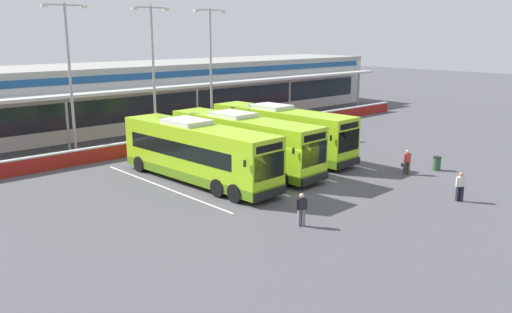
{
  "coord_description": "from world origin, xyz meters",
  "views": [
    {
      "loc": [
        -22.46,
        -19.65,
        8.92
      ],
      "look_at": [
        -1.47,
        3.0,
        1.6
      ],
      "focal_mm": 36.53,
      "sensor_mm": 36.0,
      "label": 1
    }
  ],
  "objects_px": {
    "coach_bus_left_centre": "(243,143)",
    "coach_bus_centre": "(280,133)",
    "pedestrian_in_dark_coat": "(301,208)",
    "lamp_post_west": "(70,71)",
    "coach_bus_leftmost": "(197,153)",
    "lamp_post_centre": "(153,68)",
    "pedestrian_with_handbag": "(407,161)",
    "pedestrian_child": "(460,186)",
    "lamp_post_east": "(211,65)",
    "litter_bin": "(437,163)"
  },
  "relations": [
    {
      "from": "coach_bus_left_centre",
      "to": "coach_bus_centre",
      "type": "distance_m",
      "value": 4.62
    },
    {
      "from": "pedestrian_in_dark_coat",
      "to": "lamp_post_west",
      "type": "height_order",
      "value": "lamp_post_west"
    },
    {
      "from": "coach_bus_leftmost",
      "to": "lamp_post_centre",
      "type": "height_order",
      "value": "lamp_post_centre"
    },
    {
      "from": "pedestrian_with_handbag",
      "to": "pedestrian_child",
      "type": "height_order",
      "value": "same"
    },
    {
      "from": "lamp_post_centre",
      "to": "lamp_post_east",
      "type": "xyz_separation_m",
      "value": [
        5.97,
        0.33,
        0.0
      ]
    },
    {
      "from": "pedestrian_in_dark_coat",
      "to": "pedestrian_child",
      "type": "bearing_deg",
      "value": -20.03
    },
    {
      "from": "pedestrian_with_handbag",
      "to": "lamp_post_west",
      "type": "relative_size",
      "value": 0.15
    },
    {
      "from": "lamp_post_centre",
      "to": "pedestrian_with_handbag",
      "type": "bearing_deg",
      "value": -68.72
    },
    {
      "from": "coach_bus_centre",
      "to": "coach_bus_leftmost",
      "type": "bearing_deg",
      "value": -171.57
    },
    {
      "from": "coach_bus_left_centre",
      "to": "pedestrian_child",
      "type": "distance_m",
      "value": 13.78
    },
    {
      "from": "coach_bus_left_centre",
      "to": "litter_bin",
      "type": "bearing_deg",
      "value": -43.69
    },
    {
      "from": "lamp_post_centre",
      "to": "pedestrian_in_dark_coat",
      "type": "bearing_deg",
      "value": -103.28
    },
    {
      "from": "coach_bus_leftmost",
      "to": "coach_bus_centre",
      "type": "relative_size",
      "value": 1.0
    },
    {
      "from": "lamp_post_centre",
      "to": "coach_bus_centre",
      "type": "bearing_deg",
      "value": -63.34
    },
    {
      "from": "coach_bus_leftmost",
      "to": "lamp_post_west",
      "type": "distance_m",
      "value": 12.54
    },
    {
      "from": "lamp_post_centre",
      "to": "litter_bin",
      "type": "height_order",
      "value": "lamp_post_centre"
    },
    {
      "from": "coach_bus_left_centre",
      "to": "pedestrian_with_handbag",
      "type": "xyz_separation_m",
      "value": [
        6.99,
        -8.1,
        -0.93
      ]
    },
    {
      "from": "pedestrian_in_dark_coat",
      "to": "lamp_post_west",
      "type": "xyz_separation_m",
      "value": [
        -1.7,
        20.88,
        5.42
      ]
    },
    {
      "from": "coach_bus_left_centre",
      "to": "coach_bus_centre",
      "type": "bearing_deg",
      "value": 12.01
    },
    {
      "from": "lamp_post_east",
      "to": "litter_bin",
      "type": "relative_size",
      "value": 11.83
    },
    {
      "from": "coach_bus_leftmost",
      "to": "lamp_post_east",
      "type": "relative_size",
      "value": 1.11
    },
    {
      "from": "coach_bus_leftmost",
      "to": "litter_bin",
      "type": "xyz_separation_m",
      "value": [
        13.33,
        -8.64,
        -1.32
      ]
    },
    {
      "from": "lamp_post_east",
      "to": "coach_bus_centre",
      "type": "bearing_deg",
      "value": -97.29
    },
    {
      "from": "coach_bus_centre",
      "to": "lamp_post_centre",
      "type": "bearing_deg",
      "value": 116.66
    },
    {
      "from": "pedestrian_in_dark_coat",
      "to": "pedestrian_child",
      "type": "distance_m",
      "value": 9.69
    },
    {
      "from": "coach_bus_centre",
      "to": "pedestrian_child",
      "type": "height_order",
      "value": "coach_bus_centre"
    },
    {
      "from": "pedestrian_in_dark_coat",
      "to": "pedestrian_with_handbag",
      "type": "bearing_deg",
      "value": 8.04
    },
    {
      "from": "pedestrian_in_dark_coat",
      "to": "lamp_post_west",
      "type": "distance_m",
      "value": 21.64
    },
    {
      "from": "coach_bus_centre",
      "to": "litter_bin",
      "type": "height_order",
      "value": "coach_bus_centre"
    },
    {
      "from": "coach_bus_left_centre",
      "to": "litter_bin",
      "type": "relative_size",
      "value": 13.17
    },
    {
      "from": "coach_bus_leftmost",
      "to": "pedestrian_with_handbag",
      "type": "xyz_separation_m",
      "value": [
        10.96,
        -7.8,
        -0.93
      ]
    },
    {
      "from": "pedestrian_child",
      "to": "lamp_post_west",
      "type": "height_order",
      "value": "lamp_post_west"
    },
    {
      "from": "pedestrian_in_dark_coat",
      "to": "coach_bus_centre",
      "type": "bearing_deg",
      "value": 48.58
    },
    {
      "from": "pedestrian_child",
      "to": "coach_bus_centre",
      "type": "bearing_deg",
      "value": 88.46
    },
    {
      "from": "pedestrian_with_handbag",
      "to": "lamp_post_east",
      "type": "relative_size",
      "value": 0.15
    },
    {
      "from": "coach_bus_left_centre",
      "to": "lamp_post_centre",
      "type": "xyz_separation_m",
      "value": [
        -0.21,
        10.37,
        4.5
      ]
    },
    {
      "from": "coach_bus_leftmost",
      "to": "pedestrian_in_dark_coat",
      "type": "xyz_separation_m",
      "value": [
        -0.99,
        -9.49,
        -0.91
      ]
    },
    {
      "from": "coach_bus_leftmost",
      "to": "pedestrian_in_dark_coat",
      "type": "relative_size",
      "value": 7.56
    },
    {
      "from": "coach_bus_centre",
      "to": "lamp_post_east",
      "type": "height_order",
      "value": "lamp_post_east"
    },
    {
      "from": "coach_bus_left_centre",
      "to": "lamp_post_west",
      "type": "xyz_separation_m",
      "value": [
        -6.66,
        11.09,
        4.5
      ]
    },
    {
      "from": "pedestrian_in_dark_coat",
      "to": "litter_bin",
      "type": "distance_m",
      "value": 14.35
    },
    {
      "from": "pedestrian_with_handbag",
      "to": "pedestrian_in_dark_coat",
      "type": "distance_m",
      "value": 12.07
    },
    {
      "from": "coach_bus_left_centre",
      "to": "pedestrian_in_dark_coat",
      "type": "relative_size",
      "value": 7.56
    },
    {
      "from": "coach_bus_leftmost",
      "to": "lamp_post_east",
      "type": "bearing_deg",
      "value": 48.48
    },
    {
      "from": "coach_bus_left_centre",
      "to": "pedestrian_in_dark_coat",
      "type": "height_order",
      "value": "coach_bus_left_centre"
    },
    {
      "from": "lamp_post_west",
      "to": "lamp_post_east",
      "type": "xyz_separation_m",
      "value": [
        12.43,
        -0.39,
        0.0
      ]
    },
    {
      "from": "pedestrian_with_handbag",
      "to": "lamp_post_centre",
      "type": "height_order",
      "value": "lamp_post_centre"
    },
    {
      "from": "coach_bus_left_centre",
      "to": "lamp_post_centre",
      "type": "distance_m",
      "value": 11.31
    },
    {
      "from": "coach_bus_centre",
      "to": "litter_bin",
      "type": "bearing_deg",
      "value": -63.96
    },
    {
      "from": "coach_bus_centre",
      "to": "coach_bus_left_centre",
      "type": "bearing_deg",
      "value": -167.99
    }
  ]
}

